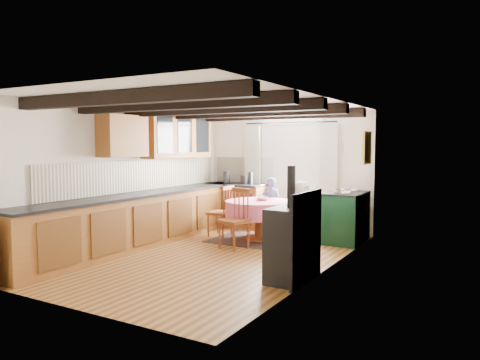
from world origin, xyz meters
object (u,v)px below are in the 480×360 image
Objects in this scene: chair_near at (234,219)px; cast_iron_stove at (291,224)px; chair_left at (220,211)px; dining_table at (259,221)px; cup at (260,197)px; aga_range at (345,217)px; child_right at (301,213)px; chair_right at (304,216)px; child_far at (271,206)px.

chair_near is 2.01m from cast_iron_stove.
chair_left is (-0.78, 0.79, -0.02)m from chair_near.
cup is at bearing 105.24° from dining_table.
aga_range is at bearing 92.35° from cast_iron_stove.
cast_iron_stove reaches higher than aga_range.
dining_table is 1.09× the size of child_right.
dining_table is at bearing 98.86° from child_right.
aga_range reaches higher than cup.
cup is (0.80, 0.12, 0.29)m from chair_left.
child_far is at bearing 41.11° from chair_right.
cast_iron_stove reaches higher than cup.
child_right is at bearing 91.74° from chair_left.
aga_range is 0.86m from child_right.
aga_range is (1.41, 0.68, 0.09)m from dining_table.
child_far is at bearing 58.62° from child_right.
dining_table is 1.57m from aga_range.
chair_left is 2.34m from aga_range.
chair_left is 3.10m from cast_iron_stove.
chair_left is 0.66× the size of cast_iron_stove.
child_right is (-0.73, 2.10, -0.19)m from cast_iron_stove.
child_right reaches higher than aga_range.
cast_iron_stove is at bearing -158.73° from child_right.
chair_right is at bearing 127.47° from child_far.
cast_iron_stove is at bearing -52.89° from dining_table.
cup is at bearing 89.53° from child_right.
cast_iron_stove is (1.58, -1.22, 0.23)m from chair_near.
cup is (-1.55, 2.13, 0.03)m from cast_iron_stove.
chair_near is 0.91× the size of child_right.
child_right is (1.63, 0.09, 0.07)m from chair_left.
chair_left reaches higher than cup.
child_far reaches higher than aga_range.
child_far is (-0.08, 0.67, 0.19)m from dining_table.
child_far is at bearing 129.62° from chair_left.
cup is at bearing 126.01° from cast_iron_stove.
cup is (-0.92, 0.12, 0.25)m from chair_right.
child_right reaches higher than chair_left.
chair_near is (-0.06, -0.78, 0.14)m from dining_table.
child_far is (-1.59, 2.67, -0.19)m from cast_iron_stove.
child_far is (-0.02, 1.45, 0.05)m from chair_near.
child_far is (-0.96, 0.66, 0.03)m from chair_right.
child_far reaches higher than chair_right.
chair_right is 1.05× the size of aga_range.
cast_iron_stove is 14.89× the size of cup.
cast_iron_stove is (0.64, -2.01, 0.22)m from chair_right.
child_far reaches higher than cup.
chair_left is at bearing 22.95° from child_far.
child_far is (-1.48, -0.02, 0.10)m from aga_range.
chair_right reaches higher than chair_left.
chair_left is at bearing 179.59° from dining_table.
chair_right is (0.94, 0.79, 0.01)m from chair_near.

